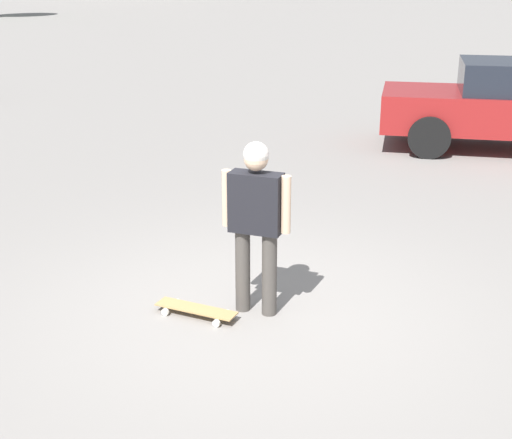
# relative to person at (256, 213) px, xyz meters

# --- Properties ---
(ground_plane) EXTENTS (220.00, 220.00, 0.00)m
(ground_plane) POSITION_rel_person_xyz_m (0.00, 0.00, -0.97)
(ground_plane) COLOR gray
(person) EXTENTS (0.63, 0.29, 1.61)m
(person) POSITION_rel_person_xyz_m (0.00, 0.00, 0.00)
(person) COLOR #4C4742
(person) RESTS_ON ground_plane
(skateboard) EXTENTS (0.79, 0.31, 0.08)m
(skateboard) POSITION_rel_person_xyz_m (-0.42, -0.36, -0.90)
(skateboard) COLOR tan
(skateboard) RESTS_ON ground_plane
(car_parked_near) EXTENTS (4.67, 3.07, 1.54)m
(car_parked_near) POSITION_rel_person_xyz_m (0.56, 7.62, -0.17)
(car_parked_near) COLOR maroon
(car_parked_near) RESTS_ON ground_plane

